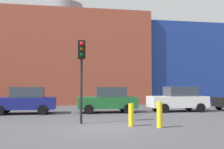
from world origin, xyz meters
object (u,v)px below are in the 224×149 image
parked_car_1 (25,100)px  bollard_yellow_0 (131,115)px  traffic_light_island (82,62)px  bollard_yellow_1 (160,115)px  parked_car_3 (178,99)px  parked_car_2 (108,100)px

parked_car_1 → bollard_yellow_0: parked_car_1 is taller
traffic_light_island → bollard_yellow_0: 3.50m
bollard_yellow_0 → parked_car_1: bearing=131.8°
parked_car_1 → bollard_yellow_1: 9.89m
parked_car_3 → bollard_yellow_1: bearing=60.4°
parked_car_1 → parked_car_3: bearing=180.0°
parked_car_1 → traffic_light_island: (3.57, -5.33, 2.08)m
traffic_light_island → bollard_yellow_0: bearing=62.0°
traffic_light_island → parked_car_2: bearing=158.1°
traffic_light_island → bollard_yellow_0: size_ratio=3.99×
traffic_light_island → parked_car_3: bearing=125.2°
parked_car_3 → bollard_yellow_1: (-4.02, -7.08, -0.34)m
parked_car_1 → parked_car_2: bearing=180.0°
parked_car_1 → bollard_yellow_1: size_ratio=3.66×
parked_car_2 → parked_car_3: size_ratio=0.98×
bollard_yellow_0 → bollard_yellow_1: bearing=-28.7°
traffic_light_island → bollard_yellow_1: 4.46m
parked_car_1 → parked_car_2: parked_car_2 is taller
traffic_light_island → bollard_yellow_0: traffic_light_island is taller
parked_car_2 → parked_car_3: (5.28, -0.00, 0.02)m
parked_car_3 → traffic_light_island: traffic_light_island is taller
bollard_yellow_1 → parked_car_3: bearing=60.4°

